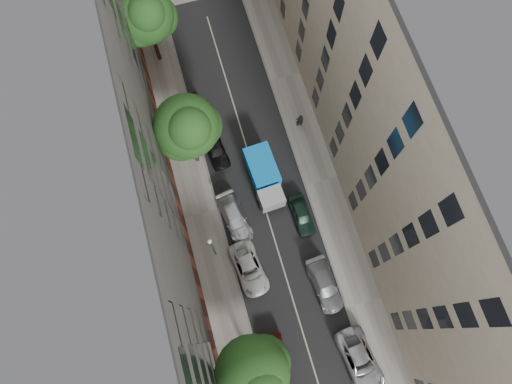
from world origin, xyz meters
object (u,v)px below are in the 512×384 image
object	(u,v)px
tree_near	(254,375)
tree_far	(147,17)
car_left_2	(249,269)
car_left_1	(276,363)
car_left_3	(235,218)
car_right_1	(325,285)
tarp_truck	(264,177)
car_left_5	(197,115)
pedestrian	(300,121)
tree_mid	(188,129)
car_right_2	(302,215)
car_right_0	(360,360)
car_left_4	(215,148)
lamp_post	(212,246)

from	to	relation	value
tree_near	tree_far	bearing A→B (deg)	91.93
car_left_2	car_left_1	bearing A→B (deg)	-96.53
car_left_3	car_right_1	bearing A→B (deg)	-61.57
car_left_1	car_left_2	distance (m)	7.60
tarp_truck	car_right_1	bearing A→B (deg)	-81.20
tarp_truck	car_left_2	size ratio (longest dim) A/B	1.18
car_left_5	pedestrian	distance (m)	9.42
tree_near	tree_mid	xyz separation A→B (m)	(-0.00, 18.27, 1.09)
car_right_2	pedestrian	xyz separation A→B (m)	(2.44, 8.35, 0.43)
car_right_1	car_right_0	bearing A→B (deg)	-87.85
car_left_5	car_right_2	xyz separation A→B (m)	(6.40, -11.60, -0.10)
car_left_1	car_left_4	world-z (taller)	car_left_1
tarp_truck	car_left_3	world-z (taller)	tarp_truck
car_left_3	tree_mid	distance (m)	8.89
tree_near	pedestrian	size ratio (longest dim) A/B	4.54
car_left_3	car_left_1	bearing A→B (deg)	-98.26
car_right_2	lamp_post	size ratio (longest dim) A/B	0.68
car_left_3	car_left_4	xyz separation A→B (m)	(0.01, 6.68, 0.02)
tarp_truck	car_left_5	distance (m)	8.78
tree_near	car_right_0	bearing A→B (deg)	-11.71
car_right_2	tree_near	distance (m)	13.98
car_right_1	pedestrian	world-z (taller)	pedestrian
car_right_0	tree_mid	xyz separation A→B (m)	(-8.10, 19.95, 6.11)
car_left_5	car_right_2	distance (m)	13.25
tree_mid	pedestrian	distance (m)	11.35
car_left_1	car_right_0	world-z (taller)	car_right_0
tree_near	pedestrian	distance (m)	21.97
car_left_2	car_left_4	xyz separation A→B (m)	(0.00, 11.20, 0.04)
tree_far	car_left_5	bearing A→B (deg)	-75.17
tree_far	pedestrian	bearing A→B (deg)	-44.14
car_left_5	tree_mid	world-z (taller)	tree_mid
tree_near	tree_far	xyz separation A→B (m)	(-0.99, 29.54, 0.50)
car_left_3	car_left_2	bearing A→B (deg)	-98.20
car_left_4	tree_near	xyz separation A→B (m)	(-1.70, -18.78, 5.05)
tarp_truck	car_right_1	xyz separation A→B (m)	(2.20, -10.12, -0.73)
car_left_2	car_right_1	bearing A→B (deg)	-34.71
tree_mid	pedestrian	bearing A→B (deg)	5.03
tree_mid	tree_far	distance (m)	11.33
car_left_1	tree_mid	world-z (taller)	tree_mid
lamp_post	pedestrian	bearing A→B (deg)	42.40
car_left_3	pedestrian	bearing A→B (deg)	32.86
car_left_4	tree_near	size ratio (longest dim) A/B	0.49
car_left_5	lamp_post	bearing A→B (deg)	-104.03
tarp_truck	pedestrian	size ratio (longest dim) A/B	3.03
car_right_0	tree_far	distance (m)	32.99
car_left_3	lamp_post	distance (m)	4.54
car_left_5	car_left_2	bearing A→B (deg)	-93.95
car_left_4	pedestrian	xyz separation A→B (m)	(8.04, 0.35, 0.38)
tree_far	lamp_post	bearing A→B (deg)	-89.03
car_left_5	car_right_0	distance (m)	25.11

